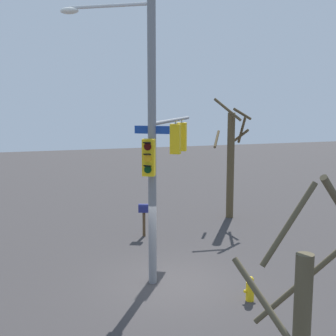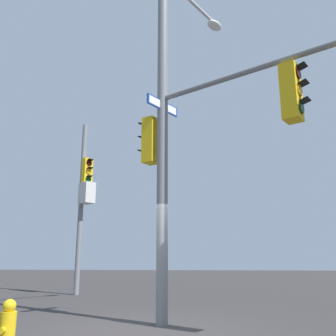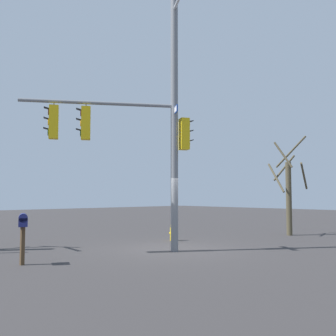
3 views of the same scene
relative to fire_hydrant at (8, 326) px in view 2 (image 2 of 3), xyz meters
name	(u,v)px [view 2 (image 2 of 3)]	position (x,y,z in m)	size (l,w,h in m)	color
ground_plane	(147,330)	(-1.83, 1.88, -0.34)	(80.00, 80.00, 0.00)	#353232
main_signal_pole_assembly	(199,104)	(-1.92, 2.98, 4.33)	(5.37, 5.04, 8.95)	slate
secondary_pole_assembly	(84,194)	(-8.65, -1.71, 3.52)	(0.72, 0.76, 6.87)	slate
fire_hydrant	(8,326)	(0.00, 0.00, 0.00)	(0.38, 0.24, 0.73)	yellow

